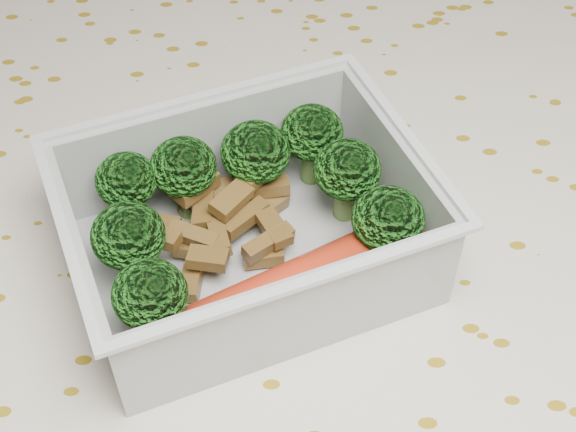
{
  "coord_description": "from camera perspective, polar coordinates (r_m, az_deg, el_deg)",
  "views": [
    {
      "loc": [
        -0.0,
        -0.3,
        1.12
      ],
      "look_at": [
        0.0,
        0.0,
        0.78
      ],
      "focal_mm": 50.0,
      "sensor_mm": 36.0,
      "label": 1
    }
  ],
  "objects": [
    {
      "name": "tablecloth",
      "position": [
        0.5,
        -0.33,
        -4.95
      ],
      "size": [
        1.46,
        0.96,
        0.19
      ],
      "color": "silver",
      "rests_on": "dining_table"
    },
    {
      "name": "meat_pile",
      "position": [
        0.46,
        -4.79,
        -0.37
      ],
      "size": [
        0.09,
        0.09,
        0.03
      ],
      "color": "brown",
      "rests_on": "lunch_container"
    },
    {
      "name": "broccoli_florets",
      "position": [
        0.45,
        -3.25,
        1.58
      ],
      "size": [
        0.18,
        0.16,
        0.05
      ],
      "color": "#608C3F",
      "rests_on": "lunch_container"
    },
    {
      "name": "sausage",
      "position": [
        0.43,
        -0.29,
        -5.26
      ],
      "size": [
        0.15,
        0.09,
        0.03
      ],
      "color": "red",
      "rests_on": "lunch_container"
    },
    {
      "name": "dining_table",
      "position": [
        0.55,
        -0.31,
        -8.16
      ],
      "size": [
        1.4,
        0.9,
        0.75
      ],
      "color": "brown",
      "rests_on": "ground"
    },
    {
      "name": "lunch_container",
      "position": [
        0.45,
        -2.84,
        -1.35
      ],
      "size": [
        0.24,
        0.21,
        0.07
      ],
      "color": "silver",
      "rests_on": "tablecloth"
    }
  ]
}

